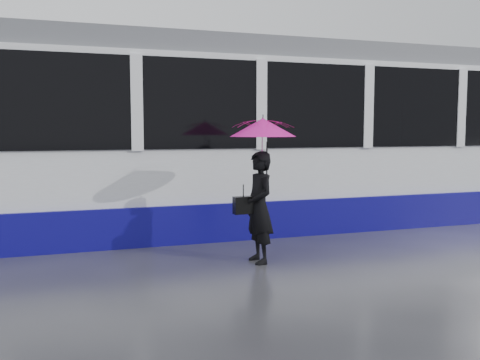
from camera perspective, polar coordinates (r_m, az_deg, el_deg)
name	(u,v)px	position (r m, az deg, el deg)	size (l,w,h in m)	color
ground	(226,261)	(7.40, -1.48, -8.68)	(90.00, 90.00, 0.00)	#2C2C31
rails	(184,229)	(9.76, -5.97, -5.21)	(34.00, 1.51, 0.02)	#3F3D38
tram	(262,138)	(10.04, 2.36, 4.46)	(26.00, 2.56, 3.35)	white
woman	(259,207)	(7.21, 2.06, -2.93)	(0.55, 0.36, 1.51)	black
umbrella	(263,140)	(7.16, 2.46, 4.24)	(0.94, 0.94, 1.02)	#FF1550
handbag	(243,205)	(7.15, 0.36, -2.70)	(0.28, 0.13, 0.41)	black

